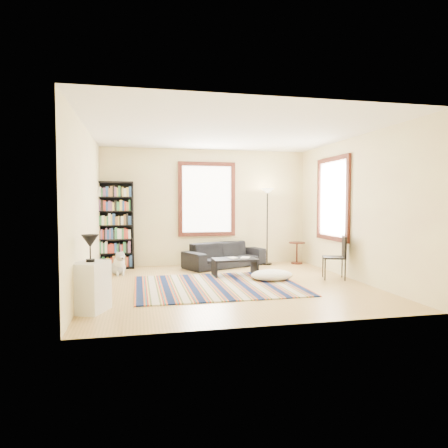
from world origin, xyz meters
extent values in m
cube|color=tan|center=(0.00, 0.00, -0.05)|extent=(5.00, 5.00, 0.10)
cube|color=white|center=(0.00, 0.00, 2.85)|extent=(5.00, 5.00, 0.10)
cube|color=#F1EBA2|center=(0.00, 2.55, 1.40)|extent=(5.00, 0.10, 2.80)
cube|color=#F1EBA2|center=(0.00, -2.55, 1.40)|extent=(5.00, 0.10, 2.80)
cube|color=#F1EBA2|center=(-2.55, 0.00, 1.40)|extent=(0.10, 5.00, 2.80)
cube|color=#F1EBA2|center=(2.55, 0.00, 1.40)|extent=(0.10, 5.00, 2.80)
cube|color=white|center=(0.00, 2.47, 1.60)|extent=(1.20, 0.06, 1.60)
cube|color=white|center=(2.47, 0.80, 1.60)|extent=(0.06, 1.20, 1.60)
cube|color=#0C173C|center=(-0.24, -0.07, 0.01)|extent=(2.95, 2.36, 0.02)
imported|color=black|center=(0.35, 2.05, 0.29)|extent=(1.51, 2.10, 0.57)
cube|color=black|center=(-2.19, 2.32, 1.00)|extent=(0.90, 0.30, 2.00)
cube|color=black|center=(0.31, 0.86, 0.18)|extent=(0.95, 0.60, 0.36)
imported|color=beige|center=(0.21, 0.86, 0.37)|extent=(0.23, 0.20, 0.02)
imported|color=beige|center=(0.46, 0.91, 0.37)|extent=(0.26, 0.29, 0.02)
ellipsoid|color=silver|center=(0.90, 0.23, 0.10)|extent=(0.97, 0.82, 0.21)
cylinder|color=#4F1E13|center=(2.20, 2.11, 0.27)|extent=(0.47, 0.47, 0.54)
cube|color=black|center=(2.15, 0.11, 0.43)|extent=(0.53, 0.52, 0.86)
cube|color=white|center=(-2.30, -1.36, 0.35)|extent=(0.54, 0.61, 0.70)
camera|label=1|loc=(-1.65, -7.12, 1.53)|focal=32.00mm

